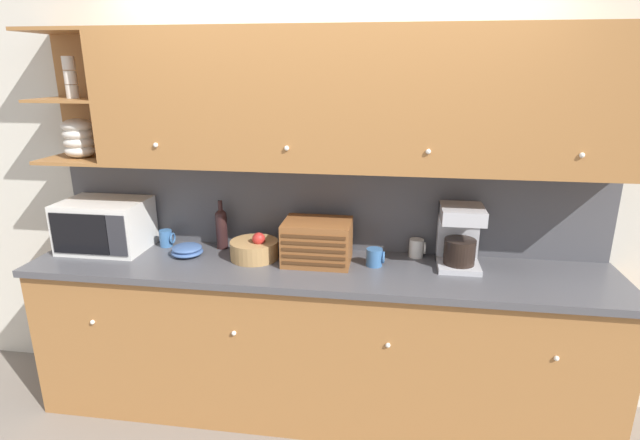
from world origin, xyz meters
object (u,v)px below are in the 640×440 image
at_px(mug_patterned_third, 167,238).
at_px(microwave, 105,225).
at_px(mug_blue_second, 375,257).
at_px(coffee_maker, 460,236).
at_px(bread_box, 317,242).
at_px(fruit_basket, 255,249).
at_px(mug, 417,248).
at_px(bowl_stack_on_counter, 187,250).
at_px(wine_bottle, 222,227).

bearing_deg(mug_patterned_third, microwave, -164.87).
distance_m(mug_blue_second, coffee_maker, 0.49).
xyz_separation_m(mug_patterned_third, bread_box, (0.98, -0.12, 0.07)).
height_order(microwave, mug_patterned_third, microwave).
bearing_deg(coffee_maker, mug_patterned_third, 178.26).
distance_m(mug_patterned_third, coffee_maker, 1.78).
relative_size(microwave, fruit_basket, 1.78).
distance_m(mug_patterned_third, bread_box, 0.99).
bearing_deg(mug, bread_box, -163.56).
height_order(bowl_stack_on_counter, fruit_basket, fruit_basket).
height_order(bread_box, mug, bread_box).
height_order(wine_bottle, fruit_basket, wine_bottle).
relative_size(microwave, mug_patterned_third, 4.75).
bearing_deg(mug, bowl_stack_on_counter, -172.38).
bearing_deg(coffee_maker, wine_bottle, 176.87).
distance_m(bowl_stack_on_counter, coffee_maker, 1.60).
bearing_deg(coffee_maker, mug, 155.69).
height_order(mug_blue_second, mug, mug).
relative_size(microwave, bread_box, 1.30).
distance_m(bowl_stack_on_counter, mug, 1.37).
bearing_deg(mug, wine_bottle, -178.84).
bearing_deg(mug, fruit_basket, -169.83).
relative_size(mug_patterned_third, bowl_stack_on_counter, 0.56).
distance_m(mug_patterned_third, mug_blue_second, 1.32).
bearing_deg(wine_bottle, mug_blue_second, -9.04).
distance_m(wine_bottle, bread_box, 0.64).
bearing_deg(wine_bottle, fruit_basket, -30.44).
bearing_deg(microwave, mug_blue_second, -1.19).
relative_size(bowl_stack_on_counter, bread_box, 0.49).
bearing_deg(mug_patterned_third, wine_bottle, 3.82).
height_order(mug_patterned_third, fruit_basket, fruit_basket).
bearing_deg(bread_box, mug, 16.44).
distance_m(bowl_stack_on_counter, fruit_basket, 0.42).
xyz_separation_m(mug_blue_second, mug, (0.24, 0.18, 0.00)).
relative_size(mug_patterned_third, mug, 0.97).
bearing_deg(bowl_stack_on_counter, wine_bottle, 43.55).
height_order(fruit_basket, mug, fruit_basket).
height_order(mug, coffee_maker, coffee_maker).
bearing_deg(bread_box, mug_blue_second, -1.21).
bearing_deg(bowl_stack_on_counter, microwave, 175.67).
relative_size(bread_box, coffee_maker, 1.09).
xyz_separation_m(mug_patterned_third, mug_blue_second, (1.31, -0.13, -0.00)).
bearing_deg(mug_blue_second, fruit_basket, 179.51).
distance_m(microwave, coffee_maker, 2.13).
distance_m(bowl_stack_on_counter, bread_box, 0.79).
distance_m(bowl_stack_on_counter, mug_blue_second, 1.12).
distance_m(bread_box, coffee_maker, 0.80).
relative_size(bowl_stack_on_counter, fruit_basket, 0.67).
xyz_separation_m(microwave, wine_bottle, (0.70, 0.12, -0.02)).
distance_m(mug_patterned_third, fruit_basket, 0.62).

